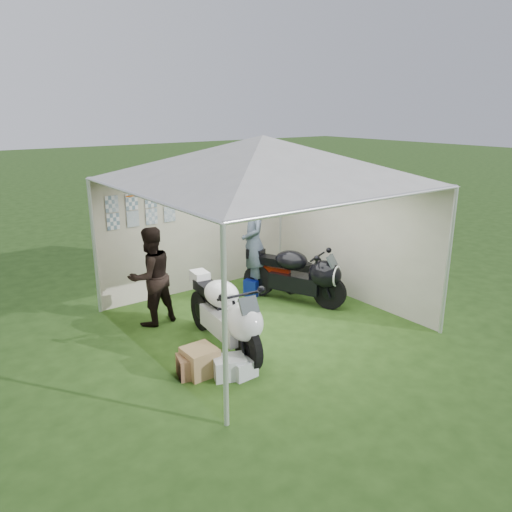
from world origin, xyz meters
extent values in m
plane|color=#244314|center=(0.00, 0.00, 0.00)|extent=(80.00, 80.00, 0.00)
cylinder|color=silver|center=(-2.00, -2.00, 1.15)|extent=(0.06, 0.06, 2.30)
cylinder|color=silver|center=(2.00, -2.00, 1.15)|extent=(0.06, 0.06, 2.30)
cylinder|color=silver|center=(-2.00, 2.00, 1.15)|extent=(0.06, 0.06, 2.30)
cylinder|color=silver|center=(2.00, 2.00, 1.15)|extent=(0.06, 0.06, 2.30)
cube|color=beige|center=(0.00, 2.00, 1.15)|extent=(4.00, 0.02, 2.30)
cube|color=beige|center=(-2.00, 0.00, 1.15)|extent=(0.02, 4.00, 2.30)
cube|color=beige|center=(2.00, 0.00, 1.15)|extent=(0.02, 4.00, 2.30)
pyramid|color=silver|center=(0.00, 0.00, 2.65)|extent=(5.66, 5.66, 0.70)
cube|color=#99A5B7|center=(-1.65, 1.98, 1.85)|extent=(0.22, 0.02, 0.28)
cube|color=#99A5B7|center=(-1.30, 1.98, 1.85)|extent=(0.22, 0.02, 0.28)
cube|color=#99A5B7|center=(-0.95, 1.98, 1.85)|extent=(0.22, 0.01, 0.28)
cube|color=#99A5B7|center=(-0.60, 1.98, 1.85)|extent=(0.22, 0.01, 0.28)
cube|color=#99A5B7|center=(-1.65, 1.98, 1.55)|extent=(0.22, 0.02, 0.28)
cube|color=#99A5B7|center=(-1.30, 1.98, 1.55)|extent=(0.22, 0.01, 0.28)
cube|color=#99A5B7|center=(-0.95, 1.98, 1.55)|extent=(0.22, 0.02, 0.28)
cube|color=#99A5B7|center=(-0.60, 1.98, 1.55)|extent=(0.22, 0.01, 0.28)
cylinder|color=#D8590C|center=(0.20, 1.97, 1.95)|extent=(3.20, 0.02, 0.02)
cylinder|color=black|center=(-1.08, -1.13, 0.32)|extent=(0.18, 0.64, 0.63)
cylinder|color=black|center=(-0.92, 0.33, 0.32)|extent=(0.23, 0.65, 0.63)
cube|color=silver|center=(-1.01, -0.45, 0.40)|extent=(0.47, 1.04, 0.32)
ellipsoid|color=silver|center=(-1.07, -1.03, 0.65)|extent=(0.54, 0.68, 0.53)
ellipsoid|color=silver|center=(-0.99, -0.35, 0.82)|extent=(0.53, 0.70, 0.37)
cube|color=black|center=(-0.95, 0.07, 0.76)|extent=(0.34, 0.66, 0.15)
cube|color=silver|center=(-0.91, 0.42, 0.84)|extent=(0.27, 0.34, 0.19)
cube|color=black|center=(-0.96, -0.03, 0.58)|extent=(0.17, 0.59, 0.11)
cube|color=#3F474C|center=(-1.09, -1.15, 0.93)|extent=(0.27, 0.18, 0.22)
cylinder|color=black|center=(1.28, -0.25, 0.30)|extent=(0.34, 0.58, 0.60)
cylinder|color=black|center=(0.70, 1.01, 0.30)|extent=(0.38, 0.60, 0.60)
cube|color=black|center=(1.01, 0.33, 0.38)|extent=(0.70, 1.00, 0.30)
ellipsoid|color=black|center=(1.24, -0.16, 0.62)|extent=(0.66, 0.73, 0.50)
ellipsoid|color=black|center=(0.97, 0.42, 0.78)|extent=(0.65, 0.74, 0.35)
cube|color=black|center=(0.80, 0.78, 0.72)|extent=(0.48, 0.65, 0.14)
cube|color=black|center=(0.67, 1.08, 0.80)|extent=(0.32, 0.36, 0.18)
cube|color=maroon|center=(0.85, 0.69, 0.55)|extent=(0.32, 0.54, 0.10)
cube|color=#3F474C|center=(1.29, -0.27, 0.88)|extent=(0.28, 0.23, 0.21)
cylinder|color=white|center=(1.33, -0.36, 0.62)|extent=(0.33, 0.17, 0.36)
cube|color=#152BC2|center=(0.66, 1.10, 0.16)|extent=(0.49, 0.41, 0.32)
imported|color=black|center=(-1.47, 1.01, 0.81)|extent=(0.86, 0.71, 1.61)
imported|color=slate|center=(0.67, 1.14, 0.99)|extent=(0.73, 0.85, 1.97)
cube|color=black|center=(1.46, 0.83, 0.26)|extent=(0.58, 0.49, 0.52)
cube|color=silver|center=(-1.40, -1.15, 0.14)|extent=(0.50, 0.45, 0.28)
cube|color=olive|center=(-1.67, -0.86, 0.18)|extent=(0.41, 0.41, 0.37)
cube|color=silver|center=(-1.26, -1.25, 0.12)|extent=(0.34, 0.28, 0.24)
cube|color=brown|center=(-1.75, -0.84, 0.14)|extent=(0.50, 0.41, 0.29)
camera|label=1|loc=(-4.57, -6.05, 3.39)|focal=35.00mm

